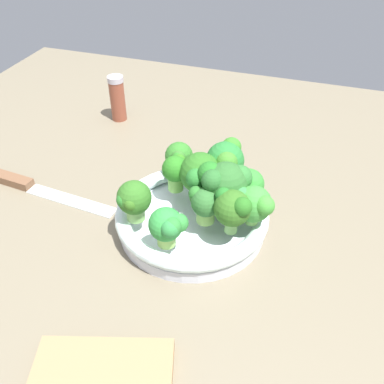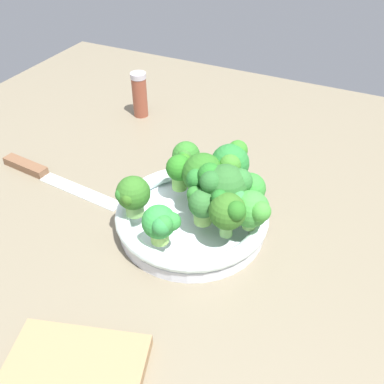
{
  "view_description": "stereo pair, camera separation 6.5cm",
  "coord_description": "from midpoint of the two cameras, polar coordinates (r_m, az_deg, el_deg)",
  "views": [
    {
      "loc": [
        -44.9,
        -18.63,
        47.22
      ],
      "look_at": [
        3.2,
        -2.69,
        7.18
      ],
      "focal_mm": 40.74,
      "sensor_mm": 36.0,
      "label": 1
    },
    {
      "loc": [
        -42.48,
        -24.61,
        47.22
      ],
      "look_at": [
        3.2,
        -2.69,
        7.18
      ],
      "focal_mm": 40.74,
      "sensor_mm": 36.0,
      "label": 2
    }
  ],
  "objects": [
    {
      "name": "broccoli_floret_2",
      "position": [
        0.66,
        -1.64,
        2.27
      ],
      "size": [
        7.45,
        7.12,
        7.35
      ],
      "color": "#99C96B",
      "rests_on": "bowl"
    },
    {
      "name": "broccoli_floret_5",
      "position": [
        0.71,
        -4.32,
        4.44
      ],
      "size": [
        5.09,
        4.63,
        5.75
      ],
      "color": "#88C25F",
      "rests_on": "bowl"
    },
    {
      "name": "broccoli_floret_4",
      "position": [
        0.68,
        1.82,
        4.15
      ],
      "size": [
        7.09,
        6.09,
        7.57
      ],
      "color": "#78B05C",
      "rests_on": "bowl"
    },
    {
      "name": "bowl",
      "position": [
        0.68,
        -2.73,
        -3.46
      ],
      "size": [
        23.72,
        23.72,
        4.18
      ],
      "color": "silver",
      "rests_on": "ground_plane"
    },
    {
      "name": "ground_plane",
      "position": [
        0.69,
        -5.7,
        -6.77
      ],
      "size": [
        130.0,
        130.0,
        2.5
      ],
      "primitive_type": "cube",
      "color": "#776C56"
    },
    {
      "name": "broccoli_floret_8",
      "position": [
        0.65,
        4.44,
        0.87
      ],
      "size": [
        5.21,
        5.03,
        5.92
      ],
      "color": "#95D269",
      "rests_on": "bowl"
    },
    {
      "name": "broccoli_floret_1",
      "position": [
        0.59,
        2.16,
        -2.45
      ],
      "size": [
        5.22,
        5.55,
        7.0
      ],
      "color": "#86C265",
      "rests_on": "bowl"
    },
    {
      "name": "broccoli_floret_3",
      "position": [
        0.63,
        1.38,
        1.15
      ],
      "size": [
        6.72,
        7.8,
        8.18
      ],
      "color": "#83C151",
      "rests_on": "bowl"
    },
    {
      "name": "broccoli_floret_9",
      "position": [
        0.58,
        -6.31,
        -4.57
      ],
      "size": [
        5.01,
        5.4,
        5.91
      ],
      "color": "#9ED663",
      "rests_on": "bowl"
    },
    {
      "name": "broccoli_floret_10",
      "position": [
        0.62,
        5.08,
        -1.66
      ],
      "size": [
        5.36,
        6.33,
        6.11
      ],
      "color": "#8ACC62",
      "rests_on": "bowl"
    },
    {
      "name": "pepper_shaker",
      "position": [
        0.98,
        -11.66,
        11.89
      ],
      "size": [
        3.39,
        3.39,
        9.94
      ],
      "color": "brown",
      "rests_on": "ground_plane"
    },
    {
      "name": "knife",
      "position": [
        0.83,
        -22.53,
        0.62
      ],
      "size": [
        4.83,
        26.71,
        1.5
      ],
      "color": "silver",
      "rests_on": "ground_plane"
    },
    {
      "name": "broccoli_floret_6",
      "position": [
        0.63,
        -10.59,
        -1.1
      ],
      "size": [
        5.26,
        5.05,
        6.43
      ],
      "color": "#87BF64",
      "rests_on": "bowl"
    },
    {
      "name": "broccoli_floret_0",
      "position": [
        0.68,
        -4.83,
        2.74
      ],
      "size": [
        4.81,
        4.17,
        6.01
      ],
      "color": "#7BBD4E",
      "rests_on": "bowl"
    },
    {
      "name": "broccoli_floret_7",
      "position": [
        0.62,
        -1.4,
        -1.51
      ],
      "size": [
        4.3,
        4.9,
        5.62
      ],
      "color": "#81B24F",
      "rests_on": "bowl"
    }
  ]
}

